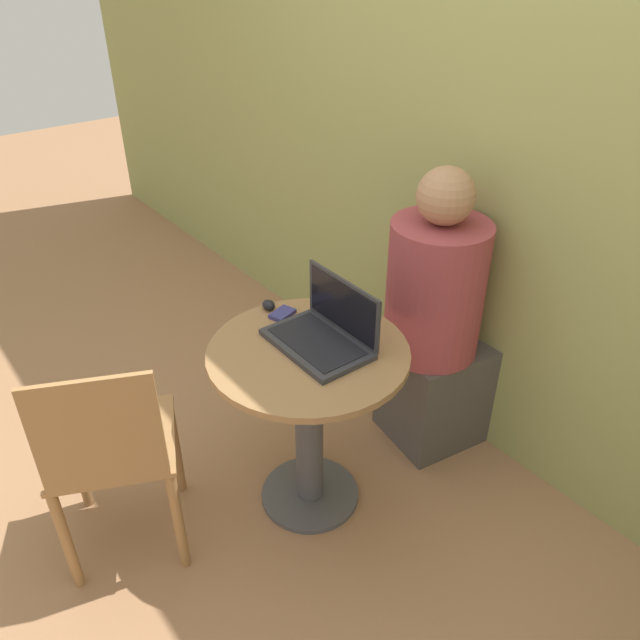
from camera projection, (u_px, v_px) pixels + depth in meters
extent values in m
plane|color=#9E704C|center=(310.00, 495.00, 2.46)|extent=(12.00, 12.00, 0.00)
cube|color=#939956|center=(492.00, 128.00, 2.19)|extent=(7.00, 0.05, 2.60)
cylinder|color=#4C4C51|center=(310.00, 493.00, 2.46)|extent=(0.38, 0.38, 0.02)
cylinder|color=#4C4C51|center=(309.00, 429.00, 2.28)|extent=(0.10, 0.10, 0.66)
cylinder|color=olive|center=(308.00, 353.00, 2.09)|extent=(0.69, 0.69, 0.02)
cube|color=#2D2D33|center=(317.00, 344.00, 2.10)|extent=(0.37, 0.23, 0.02)
cube|color=black|center=(317.00, 341.00, 2.09)|extent=(0.32, 0.19, 0.00)
cube|color=#2D2D33|center=(343.00, 306.00, 2.10)|extent=(0.36, 0.01, 0.20)
cube|color=black|center=(342.00, 306.00, 2.10)|extent=(0.34, 0.01, 0.18)
cube|color=navy|center=(282.00, 314.00, 2.27)|extent=(0.08, 0.11, 0.02)
ellipsoid|color=black|center=(269.00, 305.00, 2.30)|extent=(0.06, 0.04, 0.04)
cylinder|color=#9E7042|center=(175.00, 447.00, 2.38)|extent=(0.04, 0.04, 0.45)
cylinder|color=#9E7042|center=(77.00, 462.00, 2.31)|extent=(0.04, 0.04, 0.45)
cylinder|color=#9E7042|center=(178.00, 521.00, 2.08)|extent=(0.04, 0.04, 0.45)
cylinder|color=#9E7042|center=(66.00, 540.00, 2.02)|extent=(0.04, 0.04, 0.45)
cube|color=#9E7042|center=(114.00, 441.00, 2.07)|extent=(0.53, 0.53, 0.02)
cube|color=#9E7042|center=(97.00, 434.00, 1.80)|extent=(0.17, 0.34, 0.39)
cube|color=#4C4742|center=(448.00, 383.00, 2.69)|extent=(0.43, 0.57, 0.47)
cylinder|color=#993D42|center=(435.00, 289.00, 2.36)|extent=(0.37, 0.37, 0.54)
sphere|color=#A87A56|center=(446.00, 196.00, 2.16)|extent=(0.21, 0.21, 0.21)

